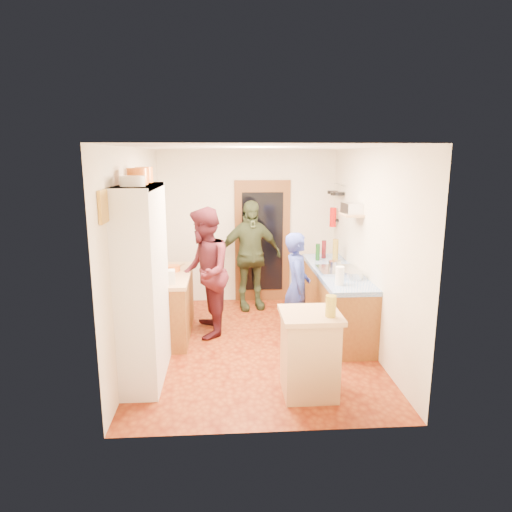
{
  "coord_description": "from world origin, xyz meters",
  "views": [
    {
      "loc": [
        -0.37,
        -5.75,
        2.5
      ],
      "look_at": [
        0.02,
        0.15,
        1.2
      ],
      "focal_mm": 32.0,
      "sensor_mm": 36.0,
      "label": 1
    }
  ],
  "objects": [
    {
      "name": "person_left",
      "position": [
        -0.65,
        0.46,
        0.91
      ],
      "size": [
        0.75,
        0.93,
        1.82
      ],
      "primitive_type": "imported",
      "rotation": [
        0.0,
        0.0,
        -1.5
      ],
      "color": "#43151D",
      "rests_on": "ground"
    },
    {
      "name": "left_counter_base",
      "position": [
        -1.2,
        0.45,
        0.42
      ],
      "size": [
        0.6,
        1.4,
        0.85
      ],
      "primitive_type": "cube",
      "color": "brown",
      "rests_on": "ground"
    },
    {
      "name": "toaster",
      "position": [
        -1.15,
        -0.07,
        0.99
      ],
      "size": [
        0.25,
        0.19,
        0.18
      ],
      "primitive_type": "cube",
      "rotation": [
        0.0,
        0.0,
        0.15
      ],
      "color": "white",
      "rests_on": "left_counter_top"
    },
    {
      "name": "right_counter_base",
      "position": [
        1.2,
        0.5,
        0.42
      ],
      "size": [
        0.6,
        2.2,
        0.84
      ],
      "primitive_type": "cube",
      "color": "brown",
      "rests_on": "ground"
    },
    {
      "name": "left_counter_top",
      "position": [
        -1.2,
        0.45,
        0.88
      ],
      "size": [
        0.64,
        1.44,
        0.05
      ],
      "primitive_type": "cube",
      "color": "tan",
      "rests_on": "left_counter_base"
    },
    {
      "name": "door_frame",
      "position": [
        0.25,
        1.97,
        1.05
      ],
      "size": [
        0.95,
        0.06,
        2.1
      ],
      "primitive_type": "cube",
      "color": "brown",
      "rests_on": "ground"
    },
    {
      "name": "ceiling",
      "position": [
        0.0,
        0.0,
        2.61
      ],
      "size": [
        3.0,
        4.0,
        0.02
      ],
      "primitive_type": "cube",
      "color": "silver",
      "rests_on": "ground"
    },
    {
      "name": "person_back",
      "position": [
        0.02,
        1.54,
        0.9
      ],
      "size": [
        1.13,
        0.66,
        1.81
      ],
      "primitive_type": "imported",
      "rotation": [
        0.0,
        0.0,
        0.21
      ],
      "color": "#303A21",
      "rests_on": "ground"
    },
    {
      "name": "floor",
      "position": [
        0.0,
        0.0,
        -0.01
      ],
      "size": [
        3.0,
        4.0,
        0.02
      ],
      "primitive_type": "cube",
      "color": "brown",
      "rests_on": "ground"
    },
    {
      "name": "plate_stack",
      "position": [
        -1.3,
        -1.08,
        2.25
      ],
      "size": [
        0.25,
        0.25,
        0.1
      ],
      "primitive_type": "cylinder",
      "color": "white",
      "rests_on": "hutch_top_shelf"
    },
    {
      "name": "orange_bowl",
      "position": [
        -1.12,
        0.58,
        0.94
      ],
      "size": [
        0.2,
        0.2,
        0.08
      ],
      "primitive_type": "cylinder",
      "rotation": [
        0.0,
        0.0,
        0.09
      ],
      "color": "orange",
      "rests_on": "left_counter_top"
    },
    {
      "name": "wall_left",
      "position": [
        -1.51,
        0.0,
        1.3
      ],
      "size": [
        0.02,
        4.0,
        2.6
      ],
      "primitive_type": "cube",
      "color": "silver",
      "rests_on": "ground"
    },
    {
      "name": "oil_jar",
      "position": [
        0.67,
        -1.43,
        1.02
      ],
      "size": [
        0.11,
        0.11,
        0.22
      ],
      "primitive_type": "cylinder",
      "rotation": [
        0.0,
        0.0,
        0.0
      ],
      "color": "#AD9E2D",
      "rests_on": "island_top"
    },
    {
      "name": "chopping_board",
      "position": [
        -1.18,
        0.94,
        0.91
      ],
      "size": [
        0.36,
        0.31,
        0.02
      ],
      "primitive_type": "cube",
      "rotation": [
        0.0,
        0.0,
        -0.34
      ],
      "color": "tan",
      "rests_on": "left_counter_top"
    },
    {
      "name": "pan_hang_c",
      "position": [
        1.4,
        1.75,
        1.91
      ],
      "size": [
        0.17,
        0.17,
        0.05
      ],
      "primitive_type": "cylinder",
      "color": "black",
      "rests_on": "pan_rail"
    },
    {
      "name": "fire_extinguisher",
      "position": [
        1.41,
        1.7,
        1.5
      ],
      "size": [
        0.11,
        0.11,
        0.32
      ],
      "primitive_type": "cylinder",
      "color": "red",
      "rests_on": "wall_right"
    },
    {
      "name": "pan_hang_b",
      "position": [
        1.4,
        1.55,
        1.9
      ],
      "size": [
        0.16,
        0.16,
        0.05
      ],
      "primitive_type": "cylinder",
      "color": "black",
      "rests_on": "pan_rail"
    },
    {
      "name": "wall_back",
      "position": [
        0.0,
        2.01,
        1.3
      ],
      "size": [
        3.0,
        0.02,
        2.6
      ],
      "primitive_type": "cube",
      "color": "silver",
      "rests_on": "ground"
    },
    {
      "name": "wall_front",
      "position": [
        0.0,
        -2.01,
        1.3
      ],
      "size": [
        3.0,
        0.02,
        2.6
      ],
      "primitive_type": "cube",
      "color": "silver",
      "rests_on": "ground"
    },
    {
      "name": "island_base",
      "position": [
        0.49,
        -1.31,
        0.43
      ],
      "size": [
        0.55,
        0.55,
        0.86
      ],
      "primitive_type": "cube",
      "rotation": [
        0.0,
        0.0,
        0.0
      ],
      "color": "tan",
      "rests_on": "ground"
    },
    {
      "name": "island_top",
      "position": [
        0.49,
        -1.31,
        0.89
      ],
      "size": [
        0.62,
        0.62,
        0.05
      ],
      "primitive_type": "cube",
      "rotation": [
        0.0,
        0.0,
        0.0
      ],
      "color": "tan",
      "rests_on": "island_base"
    },
    {
      "name": "bottle_c",
      "position": [
        1.31,
        1.04,
        1.07
      ],
      "size": [
        0.11,
        0.11,
        0.34
      ],
      "primitive_type": "cylinder",
      "rotation": [
        0.0,
        0.0,
        0.27
      ],
      "color": "olive",
      "rests_on": "right_counter_top"
    },
    {
      "name": "door_glass",
      "position": [
        0.25,
        1.94,
        1.05
      ],
      "size": [
        0.7,
        0.02,
        1.7
      ],
      "primitive_type": "cube",
      "color": "black",
      "rests_on": "door_frame"
    },
    {
      "name": "bottle_b",
      "position": [
        1.18,
        1.28,
        1.04
      ],
      "size": [
        0.09,
        0.09,
        0.29
      ],
      "primitive_type": "cylinder",
      "rotation": [
        0.0,
        0.0,
        0.33
      ],
      "color": "#591419",
      "rests_on": "right_counter_top"
    },
    {
      "name": "radio",
      "position": [
        1.37,
        0.45,
        1.79
      ],
      "size": [
        0.25,
        0.32,
        0.15
      ],
      "primitive_type": "cube",
      "rotation": [
        0.0,
        0.0,
        0.12
      ],
      "color": "silver",
      "rests_on": "wall_shelf"
    },
    {
      "name": "orange_pot_b",
      "position": [
        -1.3,
        -0.39,
        2.29
      ],
      "size": [
        0.2,
        0.2,
        0.18
      ],
      "primitive_type": "cylinder",
      "color": "orange",
      "rests_on": "hutch_top_shelf"
    },
    {
      "name": "mixing_bowl",
      "position": [
        1.3,
        -0.01,
        0.95
      ],
      "size": [
        0.33,
        0.33,
        0.1
      ],
      "primitive_type": "cylinder",
      "rotation": [
        0.0,
        0.0,
        -0.29
      ],
      "color": "silver",
      "rests_on": "right_counter_top"
    },
    {
      "name": "person_hob",
      "position": [
        0.61,
        0.13,
        0.75
      ],
      "size": [
        0.4,
        0.58,
        1.5
      ],
      "primitive_type": "imported",
      "rotation": [
        0.0,
        0.0,
        1.49
      ],
      "color": "navy",
      "rests_on": "ground"
    },
    {
      "name": "orange_pot_a",
      "position": [
        -1.3,
        -0.8,
        2.29
      ],
      "size": [
        0.22,
        0.22,
        0.18
      ],
      "primitive_type": "cylinder",
      "color": "orange",
      "rests_on": "hutch_top_shelf"
    },
    {
      "name": "kettle",
      "position": [
        -1.25,
        0.28,
        0.98
      ],
      "size": [
        0.14,
        0.14,
        0.16
      ],
      "primitive_type": "cylinder",
      "rotation": [
        0.0,
        0.0,
        -0.01
      ],
      "color": "white",
      "rests_on": "left_counter_top"
    },
    {
      "name": "hob",
      "position": [
        1.2,
        0.4,
        0.92
      ],
      "size": [
        0.55,
        0.58,
        0.04
      ],
      "primitive_type": "cube",
      "color": "silver",
      "rests_on": "right_counter_top"
    },
    {
      "name": "paper_towel",
      "position": [
        1.05,
        -0.28,
        1.02
      ],
      "size": [
        0.11,
        0.11,
        0.24
      ],
      "primitive_type": "cylinder",
      "rotation": [
        0.0,
        0.0,
        -0.03
      ],
      "color": "white",
      "rests_on": "right_counter_top"
    },
    {
      "name": "right_counter_top",
      "position": [
        1.2,
        0.5,
        0.87
      ],
      "size": [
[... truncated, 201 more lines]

